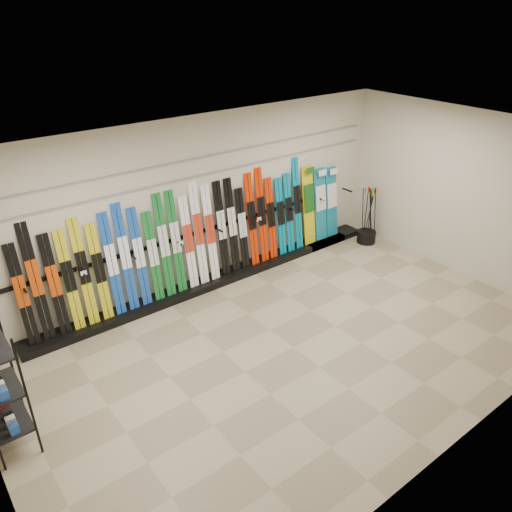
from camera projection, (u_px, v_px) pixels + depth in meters
floor at (293, 347)px, 7.42m from camera, size 8.00×8.00×0.00m
back_wall at (199, 204)px, 8.48m from camera, size 8.00×0.00×8.00m
right_wall at (464, 195)px, 8.89m from camera, size 0.00×5.00×5.00m
ceiling at (302, 149)px, 6.03m from camera, size 8.00×8.00×0.00m
ski_rack_base at (220, 278)px, 9.12m from camera, size 8.00×0.40×0.12m
skis at (183, 243)px, 8.39m from camera, size 5.36×0.29×1.82m
snowboards at (320, 204)px, 10.17m from camera, size 0.93×0.25×1.60m
accessory_rack at (1, 392)px, 5.45m from camera, size 0.40×0.60×1.60m
pole_bin at (366, 237)px, 10.54m from camera, size 0.39×0.39×0.25m
ski_poles at (369, 215)px, 10.33m from camera, size 0.26×0.26×1.18m
slatwall_rail_0 at (198, 176)px, 8.24m from camera, size 7.60×0.02×0.03m
slatwall_rail_1 at (197, 158)px, 8.10m from camera, size 7.60×0.02×0.03m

